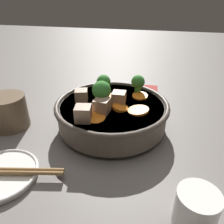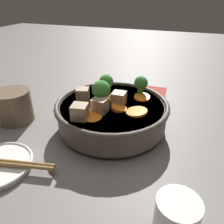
{
  "view_description": "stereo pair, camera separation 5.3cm",
  "coord_description": "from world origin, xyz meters",
  "views": [
    {
      "loc": [
        -0.1,
        0.45,
        0.3
      ],
      "look_at": [
        0.0,
        0.0,
        0.04
      ],
      "focal_mm": 35.0,
      "sensor_mm": 36.0,
      "label": 1
    },
    {
      "loc": [
        -0.15,
        0.43,
        0.3
      ],
      "look_at": [
        0.0,
        0.0,
        0.04
      ],
      "focal_mm": 35.0,
      "sensor_mm": 36.0,
      "label": 2
    }
  ],
  "objects": [
    {
      "name": "dark_mug",
      "position": [
        0.25,
        0.05,
        0.04
      ],
      "size": [
        0.11,
        0.09,
        0.08
      ],
      "color": "brown",
      "rests_on": "ground_plane"
    },
    {
      "name": "stirfry_bowl",
      "position": [
        0.0,
        -0.0,
        0.04
      ],
      "size": [
        0.27,
        0.27,
        0.12
      ],
      "color": "#51473D",
      "rests_on": "ground_plane"
    },
    {
      "name": "tea_cup",
      "position": [
        -0.17,
        0.23,
        0.03
      ],
      "size": [
        0.06,
        0.06,
        0.06
      ],
      "color": "white",
      "rests_on": "ground_plane"
    },
    {
      "name": "napkin",
      "position": [
        -0.05,
        -0.25,
        0.0
      ],
      "size": [
        0.11,
        0.08,
        0.0
      ],
      "color": "#A33833",
      "rests_on": "ground_plane"
    },
    {
      "name": "ground_plane",
      "position": [
        0.0,
        0.0,
        0.0
      ],
      "size": [
        3.0,
        3.0,
        0.0
      ],
      "primitive_type": "plane",
      "color": "slate"
    }
  ]
}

